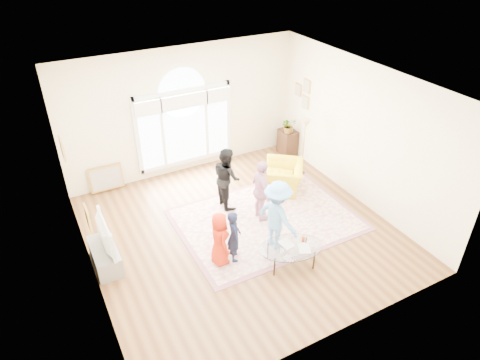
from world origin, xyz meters
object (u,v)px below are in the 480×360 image
television (101,235)px  coffee_table (291,248)px  armchair (283,177)px  area_rug (266,220)px  tv_console (105,256)px

television → coffee_table: television is taller
armchair → area_rug: bearing=-11.3°
armchair → tv_console: bearing=-44.6°
television → armchair: (4.43, 0.67, -0.39)m
area_rug → tv_console: 3.45m
television → coffee_table: 3.53m
tv_console → area_rug: bearing=-3.8°
area_rug → tv_console: bearing=176.2°
television → armchair: 4.50m
area_rug → television: television is taller
armchair → coffee_table: bearing=7.0°
area_rug → coffee_table: (-0.32, -1.40, 0.39)m
tv_console → television: size_ratio=0.94×
television → armchair: size_ratio=1.04×
area_rug → tv_console: tv_console is taller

